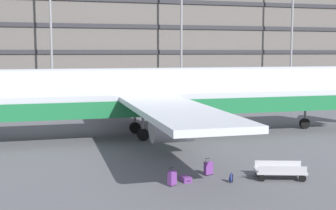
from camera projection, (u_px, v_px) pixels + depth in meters
name	position (u px, v px, depth m)	size (l,w,h in m)	color
ground_plane	(96.00, 139.00, 34.99)	(600.00, 600.00, 0.00)	#5B5B60
terminal_structure	(60.00, 40.00, 82.82)	(136.61, 15.52, 17.53)	#605B56
airliner	(151.00, 95.00, 35.75)	(41.17, 33.22, 11.12)	silver
light_mast_center_left	(51.00, 16.00, 68.66)	(1.80, 0.50, 20.63)	gray
light_mast_center_right	(182.00, 6.00, 74.10)	(1.80, 0.50, 24.44)	gray
light_mast_right	(293.00, 10.00, 79.70)	(1.80, 0.50, 24.35)	gray
suitcase_silver	(208.00, 168.00, 24.72)	(0.51, 0.36, 0.92)	#72388C
suitcase_purple	(172.00, 178.00, 22.74)	(0.49, 0.45, 0.91)	#72388C
suitcase_orange	(185.00, 179.00, 23.52)	(0.51, 0.82, 0.28)	#72388C
backpack_large	(231.00, 178.00, 23.32)	(0.31, 0.38, 0.54)	navy
baggage_cart	(280.00, 171.00, 24.01)	(3.35, 2.05, 0.82)	#B7B7BC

